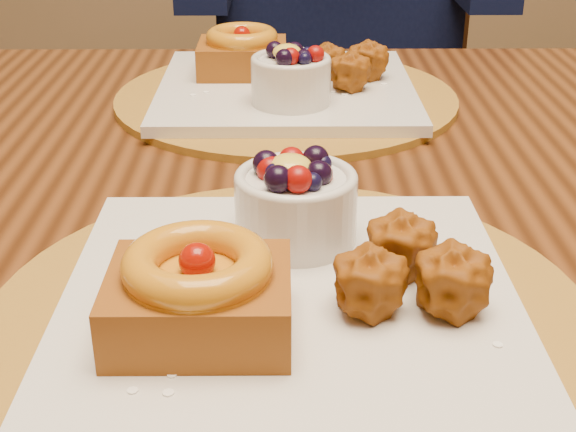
# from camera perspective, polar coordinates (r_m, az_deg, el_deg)

# --- Properties ---
(dining_table) EXTENTS (1.60, 0.90, 0.76)m
(dining_table) POSITION_cam_1_polar(r_m,az_deg,el_deg) (0.74, -0.03, -2.89)
(dining_table) COLOR #321809
(dining_table) RESTS_ON ground
(place_setting_near) EXTENTS (0.38, 0.38, 0.08)m
(place_setting_near) POSITION_cam_1_polar(r_m,az_deg,el_deg) (0.50, -0.13, -4.91)
(place_setting_near) COLOR brown
(place_setting_near) RESTS_ON dining_table
(place_setting_far) EXTENTS (0.38, 0.38, 0.08)m
(place_setting_far) POSITION_cam_1_polar(r_m,az_deg,el_deg) (0.90, -0.27, 9.43)
(place_setting_far) COLOR brown
(place_setting_far) RESTS_ON dining_table
(chair_far) EXTENTS (0.63, 0.63, 0.99)m
(chair_far) POSITION_cam_1_polar(r_m,az_deg,el_deg) (1.57, 7.74, 7.80)
(chair_far) COLOR black
(chair_far) RESTS_ON ground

